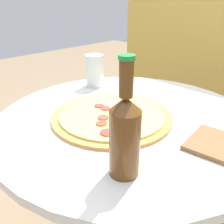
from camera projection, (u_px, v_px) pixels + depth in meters
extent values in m
cylinder|color=silver|center=(125.00, 200.00, 0.93)|extent=(0.07, 0.07, 0.65)
cylinder|color=silver|center=(128.00, 120.00, 0.79)|extent=(0.82, 0.82, 0.02)
cylinder|color=#B77F3D|center=(112.00, 116.00, 0.77)|extent=(0.37, 0.37, 0.01)
cylinder|color=#EACC60|center=(112.00, 114.00, 0.77)|extent=(0.33, 0.33, 0.01)
cylinder|color=#AC342F|center=(121.00, 106.00, 0.81)|extent=(0.04, 0.04, 0.00)
cylinder|color=#B7342E|center=(99.00, 106.00, 0.82)|extent=(0.03, 0.03, 0.00)
cylinder|color=#AF3C2A|center=(101.00, 123.00, 0.71)|extent=(0.03, 0.03, 0.00)
cylinder|color=#AC3732|center=(118.00, 114.00, 0.76)|extent=(0.04, 0.04, 0.00)
cylinder|color=#AD312C|center=(107.00, 132.00, 0.66)|extent=(0.04, 0.04, 0.00)
cylinder|color=#A83B2F|center=(103.00, 117.00, 0.74)|extent=(0.03, 0.03, 0.00)
cylinder|color=#B53235|center=(105.00, 108.00, 0.80)|extent=(0.03, 0.03, 0.00)
cylinder|color=#563314|center=(125.00, 144.00, 0.51)|extent=(0.06, 0.06, 0.15)
cone|color=#563314|center=(126.00, 104.00, 0.47)|extent=(0.06, 0.06, 0.03)
cylinder|color=#563314|center=(126.00, 79.00, 0.45)|extent=(0.03, 0.03, 0.07)
cylinder|color=#1E8438|center=(127.00, 57.00, 0.43)|extent=(0.03, 0.03, 0.01)
cube|color=brown|center=(219.00, 145.00, 0.63)|extent=(0.16, 0.16, 0.01)
cylinder|color=silver|center=(95.00, 71.00, 1.02)|extent=(0.08, 0.08, 0.13)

